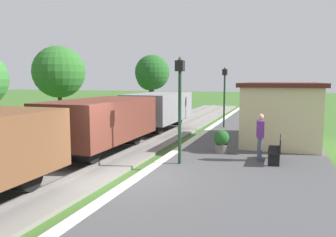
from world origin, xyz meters
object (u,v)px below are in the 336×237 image
Objects in this scene: lamp_post_near at (180,90)px; freight_train at (101,124)px; tree_trackside_far at (59,72)px; potted_planter at (222,141)px; person_waiting at (260,135)px; bench_down_platform at (278,121)px; tree_field_distant at (150,77)px; bench_near_hut at (277,149)px; lamp_post_far at (225,86)px; tree_field_left at (152,73)px; station_hut at (280,112)px.

freight_train is at bearing 167.55° from lamp_post_near.
potted_planter is at bearing -26.59° from tree_trackside_far.
bench_down_platform is at bearing -102.49° from person_waiting.
bench_near_hut is at bearing -58.28° from tree_field_distant.
freight_train reaches higher than person_waiting.
bench_near_hut is at bearing -22.92° from potted_planter.
potted_planter is at bearing -81.30° from lamp_post_far.
tree_field_left is (-10.40, 5.73, 3.07)m from bench_down_platform.
person_waiting is 0.32× the size of tree_field_left.
lamp_post_far is (-2.61, 8.01, 1.62)m from person_waiting.
person_waiting is 17.44m from tree_field_left.
lamp_post_far is 11.43m from tree_trackside_far.
potted_planter is at bearing -105.48° from bench_down_platform.
bench_near_hut is 0.41× the size of lamp_post_far.
lamp_post_near reaches higher than person_waiting.
bench_near_hut is 1.64× the size of potted_planter.
person_waiting is at bearing -93.92° from bench_down_platform.
lamp_post_near is at bearing -65.61° from tree_field_distant.
bench_down_platform is 0.41× the size of lamp_post_near.
bench_down_platform is 0.28× the size of tree_field_left.
lamp_post_near is at bearing -119.62° from station_hut.
tree_field_left is at bearing 139.45° from lamp_post_far.
lamp_post_far is at bearing 98.70° from potted_planter.
potted_planter is 0.25× the size of lamp_post_far.
lamp_post_far is at bearing -80.52° from person_waiting.
tree_trackside_far reaches higher than person_waiting.
lamp_post_far is at bearing -40.55° from tree_field_left.
potted_planter is 0.25× the size of lamp_post_near.
tree_trackside_far is at bearing 153.93° from bench_near_hut.
person_waiting is 15.87m from tree_trackside_far.
tree_field_distant reaches higher than lamp_post_near.
lamp_post_far is at bearing 67.56° from freight_train.
bench_down_platform is (6.73, 9.01, -0.68)m from freight_train.
lamp_post_far is 0.70× the size of tree_field_left.
station_hut reaches higher than freight_train.
bench_near_hut is at bearing -53.76° from tree_field_left.
potted_planter is at bearing 17.21° from freight_train.
tree_field_distant is at bearing 118.72° from potted_planter.
lamp_post_near is (-1.09, -2.21, 2.08)m from potted_planter.
potted_planter is at bearing -58.03° from tree_field_left.
person_waiting is at bearing -98.43° from station_hut.
bench_down_platform is 12.26m from tree_field_left.
tree_field_distant is at bearing 134.36° from bench_down_platform.
freight_train is 3.66× the size of tree_field_left.
lamp_post_far is at bearing 111.69° from bench_near_hut.
tree_field_left reaches higher than person_waiting.
tree_field_distant is (-14.22, 23.01, 2.79)m from bench_near_hut.
lamp_post_near is at bearing 18.58° from person_waiting.
station_hut is (6.80, 4.96, 0.26)m from freight_train.
bench_near_hut is at bearing 170.20° from person_waiting.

